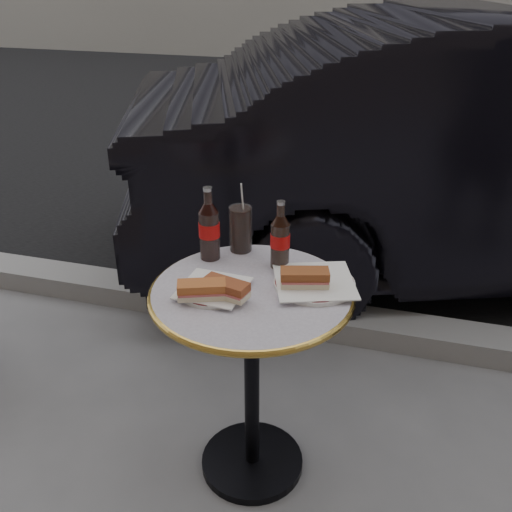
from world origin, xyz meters
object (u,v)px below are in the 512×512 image
(cola_glass, at_px, (241,229))
(plate_right, at_px, (314,283))
(plate_left, at_px, (213,290))
(bistro_table, at_px, (252,384))
(cola_bottle_right, at_px, (280,234))
(cola_bottle_left, at_px, (209,223))

(cola_glass, bearing_deg, plate_right, -30.48)
(plate_left, bearing_deg, bistro_table, 22.90)
(bistro_table, relative_size, plate_right, 2.97)
(plate_left, relative_size, plate_right, 0.81)
(plate_left, distance_m, cola_glass, 0.30)
(cola_bottle_right, distance_m, cola_glass, 0.18)
(plate_left, distance_m, cola_bottle_right, 0.28)
(bistro_table, relative_size, cola_bottle_left, 2.95)
(plate_right, relative_size, cola_glass, 1.56)
(plate_right, distance_m, cola_bottle_left, 0.39)
(cola_glass, bearing_deg, plate_left, -89.66)
(cola_bottle_left, bearing_deg, plate_right, -13.17)
(plate_left, bearing_deg, plate_right, 22.69)
(plate_left, relative_size, cola_glass, 1.26)
(bistro_table, bearing_deg, plate_right, 22.57)
(plate_right, xyz_separation_m, cola_bottle_right, (-0.13, 0.09, 0.11))
(plate_left, distance_m, plate_right, 0.31)
(plate_left, xyz_separation_m, cola_glass, (-0.00, 0.29, 0.07))
(cola_bottle_right, bearing_deg, cola_bottle_left, -178.99)
(cola_bottle_left, xyz_separation_m, cola_glass, (0.08, 0.08, -0.05))
(cola_bottle_left, height_order, cola_bottle_right, cola_bottle_left)
(bistro_table, xyz_separation_m, plate_right, (0.18, 0.07, 0.37))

